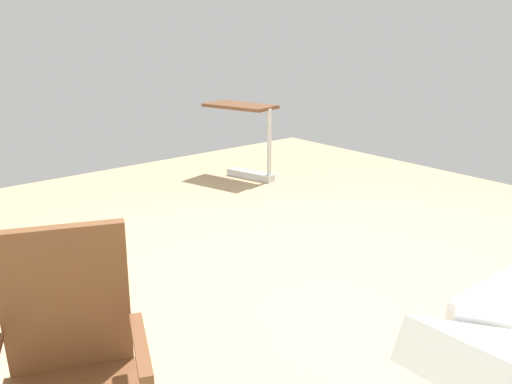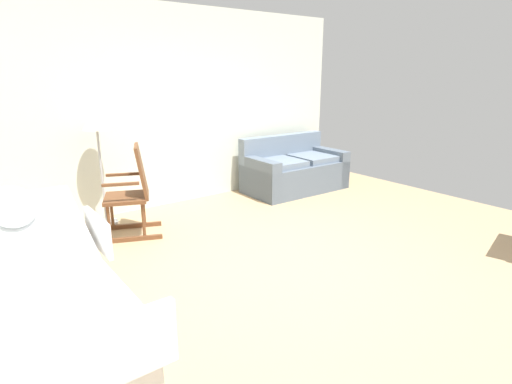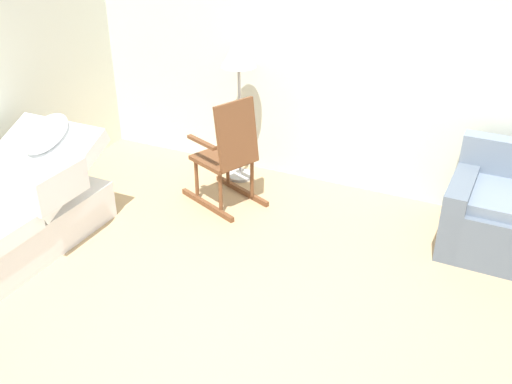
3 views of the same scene
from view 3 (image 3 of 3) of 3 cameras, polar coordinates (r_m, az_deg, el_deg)
name	(u,v)px [view 3 (image 3 of 3)]	position (r m, az deg, el deg)	size (l,w,h in m)	color
ground_plane	(229,349)	(4.01, -2.70, -15.13)	(7.05, 7.05, 0.00)	tan
back_wall	(360,53)	(5.55, 10.13, 13.26)	(5.84, 0.10, 2.70)	silver
rocking_chair	(229,155)	(5.39, -2.71, 3.63)	(0.88, 0.73, 1.05)	brown
floor_lamp	(239,61)	(5.66, -1.70, 12.69)	(0.34, 0.34, 1.48)	#B2B5BA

